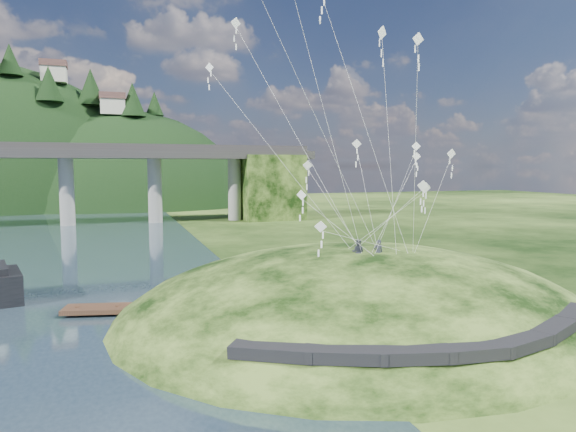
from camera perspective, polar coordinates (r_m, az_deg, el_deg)
name	(u,v)px	position (r m, az deg, el deg)	size (l,w,h in m)	color
ground	(259,336)	(33.57, -3.24, -13.16)	(320.00, 320.00, 0.00)	black
grass_hill	(358,336)	(38.57, 7.77, -13.04)	(36.00, 32.00, 13.00)	black
footpath	(455,340)	(27.68, 18.05, -12.99)	(22.29, 5.84, 0.83)	black
bridge	(4,172)	(102.30, -29.03, 4.26)	(160.00, 11.00, 15.00)	#2D2B2B
wooden_dock	(157,307)	(39.51, -14.34, -9.80)	(13.40, 5.01, 0.95)	#372116
kite_flyers	(365,239)	(35.13, 8.51, -2.59)	(2.21, 1.17, 1.76)	#272A34
kite_swarm	(343,104)	(37.68, 6.13, 12.29)	(18.83, 17.36, 18.34)	white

